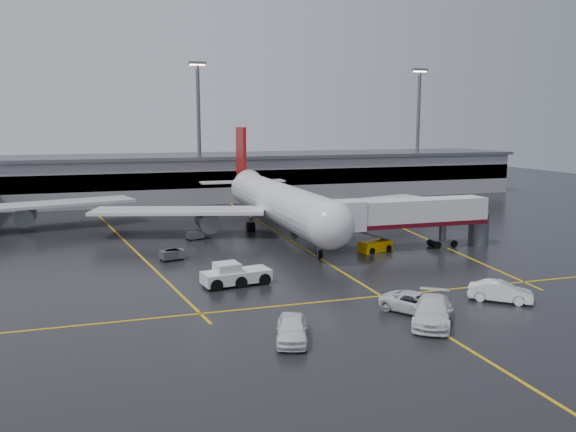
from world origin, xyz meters
name	(u,v)px	position (x,y,z in m)	size (l,w,h in m)	color
ground	(299,245)	(0.00, 0.00, 0.00)	(220.00, 220.00, 0.00)	black
apron_line_centre	(299,245)	(0.00, 0.00, 0.01)	(0.25, 90.00, 0.02)	gold
apron_line_stop	(381,296)	(0.00, -22.00, 0.01)	(60.00, 0.25, 0.02)	gold
apron_line_left	(124,240)	(-20.00, 10.00, 0.01)	(0.25, 70.00, 0.02)	gold
apron_line_right	(394,224)	(18.00, 10.00, 0.01)	(0.25, 70.00, 0.02)	gold
terminal	(221,176)	(0.00, 47.93, 4.32)	(122.00, 19.00, 8.60)	gray
light_mast_mid	(199,124)	(-5.00, 42.00, 14.47)	(3.00, 1.20, 25.45)	#595B60
light_mast_right	(418,124)	(40.00, 42.00, 14.47)	(3.00, 1.20, 25.45)	#595B60
main_airliner	(276,201)	(0.00, 9.70, 4.21)	(48.80, 45.60, 14.10)	silver
jet_bridge	(412,216)	(11.87, -6.00, 3.93)	(19.90, 3.40, 6.05)	silver
pushback_tractor	(234,276)	(-11.20, -14.77, 0.88)	(6.48, 3.45, 2.21)	silver
belt_loader	(375,246)	(7.36, -5.74, 0.62)	(4.29, 2.85, 2.51)	#E8A400
service_van_a	(416,303)	(0.53, -26.90, 0.79)	(2.62, 5.68, 1.58)	silver
service_van_b	(432,311)	(0.40, -29.40, 0.95)	(2.66, 6.55, 1.90)	white
service_van_c	(500,292)	(8.67, -26.35, 0.84)	(1.78, 5.10, 1.68)	white
service_van_d	(292,329)	(-10.53, -29.61, 0.87)	(2.06, 5.12, 1.75)	white
baggage_cart_a	(174,254)	(-15.19, -2.97, 0.63)	(2.04, 1.36, 1.12)	#595B60
baggage_cart_b	(170,255)	(-15.66, -3.22, 0.63)	(2.30, 1.85, 1.12)	#595B60
baggage_cart_c	(195,235)	(-11.39, 7.43, 0.63)	(2.25, 1.73, 1.12)	#595B60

